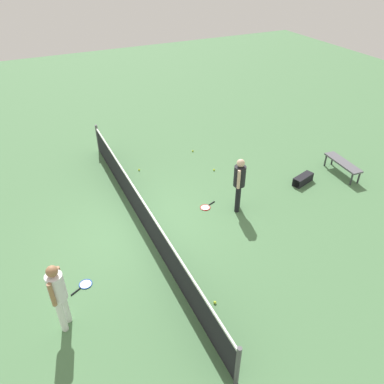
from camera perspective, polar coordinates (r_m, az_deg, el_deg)
The scene contains 12 objects.
ground_plane at distance 10.86m, azimuth -7.18°, elevation -5.18°, with size 40.00×40.00×0.00m, color #4C7A4C.
court_net at distance 10.55m, azimuth -7.38°, elevation -3.08°, with size 10.09×0.09×1.07m.
player_near_side at distance 10.95m, azimuth 7.10°, elevation 1.71°, with size 0.48×0.48×1.70m.
player_far_side at distance 8.17m, azimuth -19.45°, elevation -13.96°, with size 0.50×0.46×1.70m.
tennis_racket_near_player at distance 11.50m, azimuth 2.09°, elevation -2.27°, with size 0.41×0.61×0.03m.
tennis_racket_far_player at distance 9.54m, azimuth -15.78°, elevation -13.22°, with size 0.42×0.60×0.03m.
tennis_ball_near_player at distance 13.41m, azimuth -7.94°, elevation 3.31°, with size 0.07×0.07×0.07m, color #C6E033.
tennis_ball_by_net at distance 14.50m, azimuth 0.12°, elevation 6.18°, with size 0.07×0.07×0.07m, color #C6E033.
tennis_ball_midcourt at distance 13.30m, azimuth 3.31°, elevation 3.33°, with size 0.07×0.07×0.07m, color #C6E033.
tennis_ball_baseline at distance 8.85m, azimuth 3.44°, elevation -16.19°, with size 0.07×0.07×0.07m, color #C6E033.
courtside_bench at distance 13.86m, azimuth 21.66°, elevation 3.98°, with size 1.53×0.51×0.48m.
equipment_bag at distance 13.05m, azimuth 16.20°, elevation 1.78°, with size 0.50×0.85×0.28m.
Camera 1 is at (-8.10, 2.37, 6.84)m, focal length 35.61 mm.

